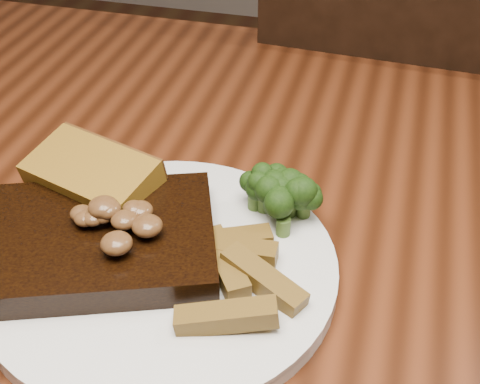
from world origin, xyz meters
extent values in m
cube|color=#4B200F|center=(0.00, 0.00, 0.73)|extent=(1.60, 0.90, 0.04)
cube|color=black|center=(0.15, 0.60, 0.46)|extent=(0.48, 0.48, 0.04)
cylinder|color=black|center=(-0.02, 0.80, 0.22)|extent=(0.04, 0.04, 0.44)
cylinder|color=black|center=(0.32, 0.41, 0.22)|extent=(0.04, 0.04, 0.44)
cylinder|color=black|center=(-0.05, 0.43, 0.22)|extent=(0.04, 0.04, 0.44)
cube|color=black|center=(0.13, 0.40, 0.72)|extent=(0.45, 0.06, 0.47)
cylinder|color=silver|center=(-0.06, -0.07, 0.76)|extent=(0.34, 0.34, 0.01)
cube|color=black|center=(-0.11, -0.07, 0.78)|extent=(0.23, 0.20, 0.03)
cube|color=beige|center=(-0.11, -0.14, 0.77)|extent=(0.14, 0.06, 0.02)
cube|color=#93671A|center=(-0.15, -0.01, 0.78)|extent=(0.13, 0.10, 0.03)
camera|label=1|loc=(0.11, -0.45, 1.15)|focal=50.00mm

